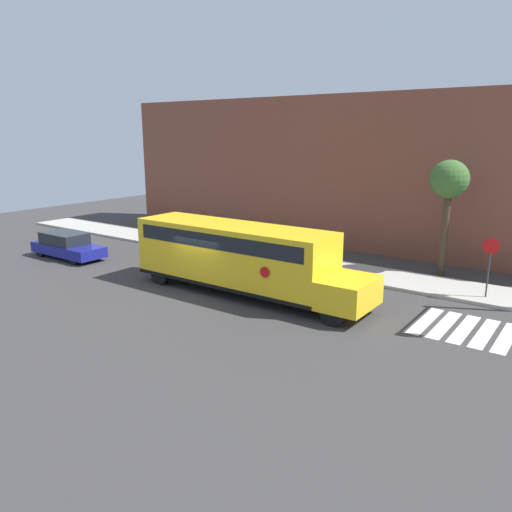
{
  "coord_description": "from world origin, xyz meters",
  "views": [
    {
      "loc": [
        14.41,
        -16.26,
        6.94
      ],
      "look_at": [
        1.96,
        1.09,
        1.68
      ],
      "focal_mm": 35.0,
      "sensor_mm": 36.0,
      "label": 1
    }
  ],
  "objects_px": {
    "parked_car": "(67,245)",
    "stop_sign": "(490,260)",
    "school_bus": "(239,255)",
    "tree_near_sidewalk": "(449,183)"
  },
  "relations": [
    {
      "from": "tree_near_sidewalk",
      "to": "school_bus",
      "type": "bearing_deg",
      "value": -128.59
    },
    {
      "from": "parked_car",
      "to": "school_bus",
      "type": "bearing_deg",
      "value": 2.65
    },
    {
      "from": "stop_sign",
      "to": "tree_near_sidewalk",
      "type": "height_order",
      "value": "tree_near_sidewalk"
    },
    {
      "from": "stop_sign",
      "to": "tree_near_sidewalk",
      "type": "xyz_separation_m",
      "value": [
        -2.67,
        2.86,
        2.83
      ]
    },
    {
      "from": "stop_sign",
      "to": "tree_near_sidewalk",
      "type": "bearing_deg",
      "value": 132.99
    },
    {
      "from": "school_bus",
      "to": "tree_near_sidewalk",
      "type": "bearing_deg",
      "value": 51.41
    },
    {
      "from": "parked_car",
      "to": "tree_near_sidewalk",
      "type": "relative_size",
      "value": 0.84
    },
    {
      "from": "parked_car",
      "to": "stop_sign",
      "type": "height_order",
      "value": "stop_sign"
    },
    {
      "from": "parked_car",
      "to": "tree_near_sidewalk",
      "type": "distance_m",
      "value": 20.83
    },
    {
      "from": "school_bus",
      "to": "parked_car",
      "type": "relative_size",
      "value": 2.35
    }
  ]
}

